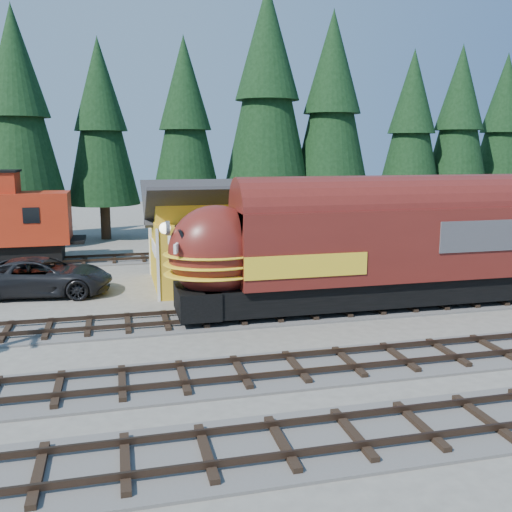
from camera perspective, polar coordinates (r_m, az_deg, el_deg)
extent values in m
plane|color=#6B665B|center=(21.08, 8.65, -8.68)|extent=(120.00, 120.00, 0.00)
cube|color=#4C4947|center=(29.35, 23.95, -3.88)|extent=(68.00, 3.20, 0.08)
cube|color=#38281E|center=(29.86, 23.14, -3.17)|extent=(68.00, 0.08, 0.16)
cube|color=#4C4947|center=(37.06, -17.07, -0.56)|extent=(32.00, 3.20, 0.08)
cube|color=#38281E|center=(36.32, -17.15, -0.45)|extent=(32.00, 0.08, 0.16)
cube|color=#38281E|center=(37.73, -17.03, -0.04)|extent=(32.00, 0.08, 0.16)
cube|color=gold|center=(30.32, 1.18, 0.69)|extent=(12.00, 6.00, 3.40)
cube|color=yellow|center=(30.00, 1.20, 5.25)|extent=(11.88, 3.30, 1.44)
cube|color=white|center=(28.29, -10.18, 0.84)|extent=(0.06, 2.40, 0.60)
cone|color=black|center=(44.07, -22.75, 13.66)|extent=(6.03, 6.03, 13.73)
cone|color=black|center=(45.84, -15.27, 12.83)|extent=(5.48, 5.48, 12.49)
cone|color=black|center=(45.11, -7.11, 13.29)|extent=(5.55, 5.55, 12.63)
cone|color=black|center=(47.42, 1.13, 16.38)|extent=(7.13, 7.13, 16.25)
cone|color=black|center=(48.48, 7.61, 14.89)|extent=(6.48, 6.48, 14.75)
cone|color=black|center=(50.81, 15.29, 12.51)|extent=(5.45, 5.45, 12.41)
cone|color=black|center=(53.29, 19.63, 12.54)|extent=(5.66, 5.66, 12.89)
cone|color=black|center=(57.89, 23.51, 11.95)|extent=(5.58, 5.58, 12.70)
cube|color=black|center=(25.39, 10.90, -3.33)|extent=(14.48, 2.59, 1.12)
cube|color=#5F1B15|center=(25.33, 12.73, 1.38)|extent=(13.21, 3.05, 3.05)
ellipsoid|color=#5F1B15|center=(23.03, -4.03, 0.45)|extent=(3.86, 2.99, 3.76)
cube|color=#38383A|center=(27.16, 19.89, 2.37)|extent=(4.06, 3.11, 1.32)
sphere|color=white|center=(22.62, -9.10, 2.77)|extent=(0.45, 0.45, 0.45)
imported|color=black|center=(29.26, -20.61, -1.94)|extent=(6.85, 3.74, 1.82)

